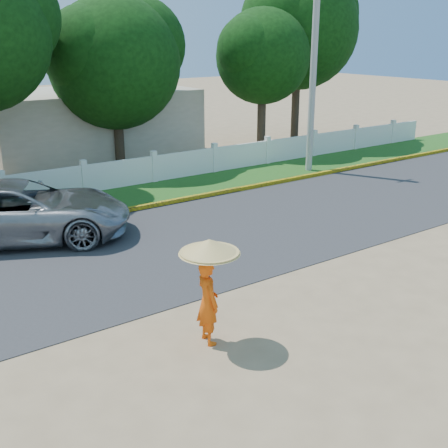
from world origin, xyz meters
TOP-DOWN VIEW (x-y plane):
  - ground at (0.00, 0.00)m, footprint 120.00×120.00m
  - road at (0.00, 4.50)m, footprint 60.00×7.00m
  - grass_verge at (0.00, 9.75)m, footprint 60.00×3.50m
  - curb at (0.00, 8.05)m, footprint 40.00×0.18m
  - fence at (0.00, 11.20)m, footprint 40.00×0.10m
  - building_near at (3.00, 18.00)m, footprint 10.00×6.00m
  - utility_pole at (9.63, 9.05)m, footprint 0.28×0.28m
  - vehicle at (-3.47, 7.41)m, footprint 6.96×5.30m
  - monk_with_parasol at (-2.22, -0.62)m, footprint 1.18×1.18m
  - tree_row at (0.19, 14.38)m, footprint 34.15×7.90m

SIDE VIEW (x-z plane):
  - ground at x=0.00m, z-range 0.00..0.00m
  - road at x=0.00m, z-range 0.00..0.02m
  - grass_verge at x=0.00m, z-range 0.00..0.03m
  - curb at x=0.00m, z-range 0.00..0.16m
  - fence at x=0.00m, z-range 0.00..1.10m
  - vehicle at x=-3.47m, z-range 0.00..1.76m
  - monk_with_parasol at x=-2.22m, z-range 0.33..2.48m
  - building_near at x=3.00m, z-range 0.00..3.20m
  - utility_pole at x=9.63m, z-range 0.00..8.34m
  - tree_row at x=0.19m, z-range 0.58..9.85m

